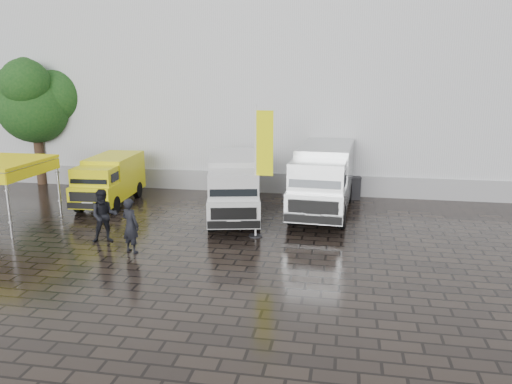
% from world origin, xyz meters
% --- Properties ---
extents(ground, '(120.00, 120.00, 0.00)m').
position_xyz_m(ground, '(0.00, 0.00, 0.00)').
color(ground, black).
rests_on(ground, ground).
extents(exhibition_hall, '(44.00, 16.00, 12.00)m').
position_xyz_m(exhibition_hall, '(2.00, 16.00, 6.00)').
color(exhibition_hall, silver).
rests_on(exhibition_hall, ground).
extents(hall_plinth, '(44.00, 0.15, 1.00)m').
position_xyz_m(hall_plinth, '(2.00, 7.95, 0.50)').
color(hall_plinth, gray).
rests_on(hall_plinth, ground).
extents(van_yellow, '(2.10, 4.74, 2.14)m').
position_xyz_m(van_yellow, '(-6.71, 4.42, 1.07)').
color(van_yellow, yellow).
rests_on(van_yellow, ground).
extents(van_white, '(3.14, 6.05, 2.50)m').
position_xyz_m(van_white, '(-0.68, 3.32, 1.25)').
color(van_white, silver).
rests_on(van_white, ground).
extents(van_silver, '(2.55, 6.62, 2.82)m').
position_xyz_m(van_silver, '(2.89, 4.70, 1.41)').
color(van_silver, '#A2A5A7').
rests_on(van_silver, ground).
extents(flagpole, '(0.88, 0.50, 4.77)m').
position_xyz_m(flagpole, '(0.83, 1.02, 2.65)').
color(flagpole, black).
rests_on(flagpole, ground).
extents(tree, '(3.80, 3.92, 6.82)m').
position_xyz_m(tree, '(-12.46, 7.95, 4.38)').
color(tree, black).
rests_on(tree, ground).
extents(wheelie_bin, '(0.71, 0.71, 1.07)m').
position_xyz_m(wheelie_bin, '(4.21, 7.46, 0.54)').
color(wheelie_bin, black).
rests_on(wheelie_bin, ground).
extents(person_front, '(0.79, 0.67, 1.85)m').
position_xyz_m(person_front, '(-3.12, -1.35, 0.93)').
color(person_front, black).
rests_on(person_front, ground).
extents(person_tent, '(1.14, 1.04, 1.90)m').
position_xyz_m(person_tent, '(-4.48, -0.50, 0.95)').
color(person_tent, black).
rests_on(person_tent, ground).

